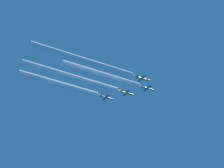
% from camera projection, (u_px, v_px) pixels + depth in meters
% --- Properties ---
extents(jet_lead, '(8.46, 12.32, 2.96)m').
position_uv_depth(jet_lead, '(148.00, 89.00, 394.01)').
color(jet_lead, slate).
extents(jet_left_wingman, '(8.46, 12.32, 2.96)m').
position_uv_depth(jet_left_wingman, '(127.00, 93.00, 397.44)').
color(jet_left_wingman, slate).
extents(jet_right_wingman, '(8.46, 12.32, 2.96)m').
position_uv_depth(jet_right_wingman, '(143.00, 79.00, 381.46)').
color(jet_right_wingman, slate).
extents(jet_outer_left, '(8.46, 12.32, 2.96)m').
position_uv_depth(jet_outer_left, '(107.00, 98.00, 399.47)').
color(jet_outer_left, slate).
extents(smoke_trail_lead, '(3.81, 59.95, 3.81)m').
position_uv_depth(smoke_trail_lead, '(103.00, 75.00, 379.64)').
color(smoke_trail_lead, white).
extents(smoke_trail_left_wingman, '(3.81, 73.37, 3.81)m').
position_uv_depth(smoke_trail_left_wingman, '(73.00, 77.00, 380.37)').
color(smoke_trail_left_wingman, white).
extents(smoke_trail_right_wingman, '(3.81, 75.61, 3.81)m').
position_uv_depth(smoke_trail_right_wingman, '(85.00, 61.00, 363.94)').
color(smoke_trail_right_wingman, white).
extents(smoke_trail_outer_left, '(3.81, 60.50, 3.81)m').
position_uv_depth(smoke_trail_outer_left, '(60.00, 84.00, 384.99)').
color(smoke_trail_outer_left, white).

